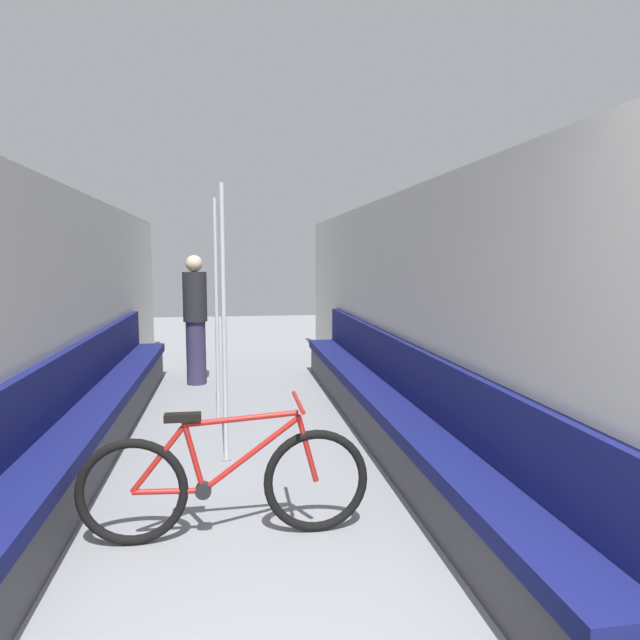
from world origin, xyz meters
name	(u,v)px	position (x,y,z in m)	size (l,w,h in m)	color
wall_left	(53,324)	(-1.45, 3.77, 1.09)	(0.10, 10.74, 2.19)	beige
wall_right	(416,318)	(1.45, 3.77, 1.09)	(0.10, 10.74, 2.19)	beige
bench_seat_row_left	(91,420)	(-1.22, 3.89, 0.30)	(0.40, 6.41, 0.89)	#3D3D42
bench_seat_row_right	(385,407)	(1.22, 3.89, 0.30)	(0.40, 6.41, 0.89)	#3D3D42
bicycle	(226,483)	(-0.14, 2.33, 0.33)	(1.64, 0.46, 0.79)	black
grab_pole_near	(217,315)	(-0.23, 4.74, 1.06)	(0.08, 0.08, 2.17)	gray
grab_pole_far	(224,328)	(-0.15, 3.62, 1.06)	(0.08, 0.08, 2.17)	gray
passenger_standing	(195,318)	(-0.54, 6.48, 0.84)	(0.30, 0.30, 1.64)	#332D4C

